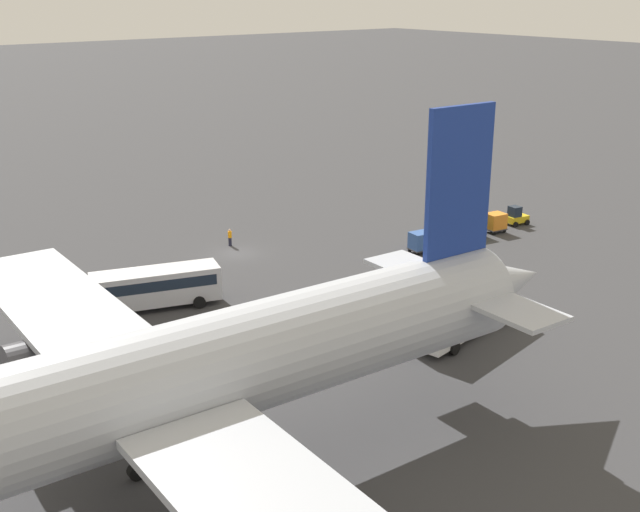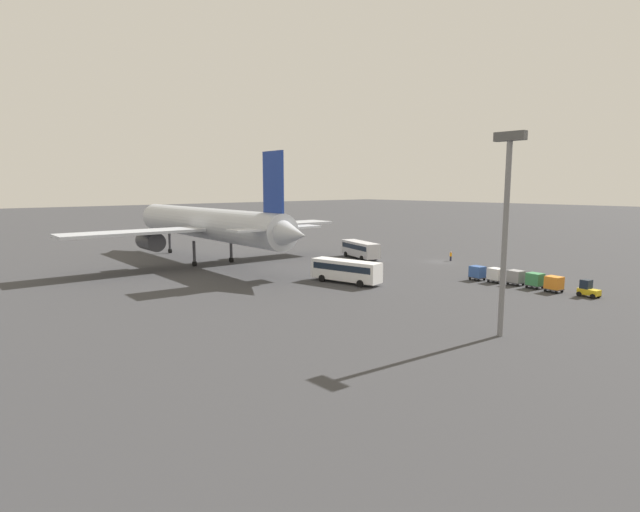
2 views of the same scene
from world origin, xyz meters
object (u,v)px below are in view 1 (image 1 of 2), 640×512
at_px(shuttle_bus_near, 156,285).
at_px(cargo_cart_grey, 454,229).
at_px(cargo_cart_orange, 496,221).
at_px(cargo_cart_white, 438,235).
at_px(baggage_tug, 516,216).
at_px(worker_person, 230,237).
at_px(airplane, 121,398).
at_px(cargo_cart_green, 474,225).
at_px(shuttle_bus_far, 463,311).
at_px(cargo_cart_blue, 420,241).

distance_m(shuttle_bus_near, cargo_cart_grey, 32.14).
height_order(cargo_cart_orange, cargo_cart_white, same).
distance_m(baggage_tug, worker_person, 31.08).
height_order(cargo_cart_grey, cargo_cart_white, same).
bearing_deg(cargo_cart_orange, shuttle_bus_near, -4.71).
xyz_separation_m(airplane, cargo_cart_green, (-48.50, -21.80, -5.74)).
relative_size(cargo_cart_grey, cargo_cart_white, 1.00).
height_order(shuttle_bus_near, baggage_tug, shuttle_bus_near).
relative_size(worker_person, cargo_cart_grey, 0.79).
distance_m(airplane, shuttle_bus_near, 28.38).
relative_size(shuttle_bus_near, cargo_cart_white, 4.78).
bearing_deg(baggage_tug, cargo_cart_orange, 15.04).
distance_m(cargo_cart_orange, cargo_cart_white, 8.26).
height_order(baggage_tug, cargo_cart_white, baggage_tug).
relative_size(shuttle_bus_near, worker_person, 6.04).
bearing_deg(worker_person, airplane, 52.05).
bearing_deg(shuttle_bus_far, cargo_cart_orange, -155.66).
distance_m(shuttle_bus_far, cargo_cart_green, 25.34).
bearing_deg(cargo_cart_blue, cargo_cart_grey, -172.97).
bearing_deg(cargo_cart_white, worker_person, -38.56).
relative_size(shuttle_bus_near, cargo_cart_blue, 4.78).
bearing_deg(cargo_cart_blue, cargo_cart_green, -176.08).
bearing_deg(cargo_cart_green, worker_person, -30.28).
relative_size(airplane, cargo_cart_grey, 26.07).
bearing_deg(cargo_cart_grey, cargo_cart_white, 7.15).
bearing_deg(cargo_cart_grey, worker_person, -33.54).
distance_m(cargo_cart_grey, cargo_cart_white, 2.77).
bearing_deg(cargo_cart_orange, cargo_cart_blue, 0.06).
distance_m(cargo_cart_orange, cargo_cart_green, 2.81).
distance_m(cargo_cart_grey, cargo_cart_blue, 5.54).
height_order(airplane, cargo_cart_orange, airplane).
bearing_deg(worker_person, cargo_cart_white, 141.44).
distance_m(shuttle_bus_near, worker_person, 16.61).
bearing_deg(baggage_tug, shuttle_bus_near, 4.67).
bearing_deg(airplane, cargo_cart_grey, -151.98).
relative_size(worker_person, cargo_cart_orange, 0.79).
xyz_separation_m(worker_person, cargo_cart_blue, (-13.40, 13.21, 0.32)).
bearing_deg(cargo_cart_orange, worker_person, -28.40).
distance_m(baggage_tug, cargo_cart_white, 12.22).
height_order(shuttle_bus_far, cargo_cart_white, shuttle_bus_far).
relative_size(shuttle_bus_far, cargo_cart_white, 4.89).
xyz_separation_m(worker_person, cargo_cart_orange, (-24.40, 13.19, 0.32)).
height_order(shuttle_bus_far, worker_person, shuttle_bus_far).
xyz_separation_m(shuttle_bus_near, cargo_cart_green, (-34.79, 2.54, -0.71)).
distance_m(worker_person, cargo_cart_orange, 27.74).
distance_m(cargo_cart_orange, cargo_cart_grey, 5.54).
bearing_deg(cargo_cart_white, cargo_cart_orange, 177.77).
relative_size(shuttle_bus_near, cargo_cart_grey, 4.78).
xyz_separation_m(cargo_cart_green, cargo_cart_white, (5.50, 0.23, 0.00)).
distance_m(shuttle_bus_near, cargo_cart_green, 34.89).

